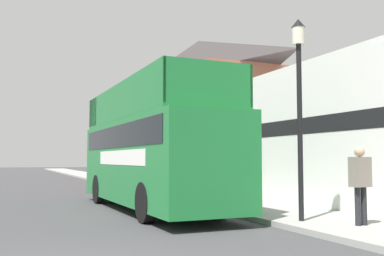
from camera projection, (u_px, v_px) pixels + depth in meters
ground_plane at (14, 189)px, 25.19m from camera, size 144.00×144.00×0.00m
sidewalk at (153, 188)px, 25.20m from camera, size 3.08×108.00×0.14m
pub_white_frontage at (365, 137)px, 16.55m from camera, size 6.01×13.67×5.01m
brick_terrace_rear at (199, 112)px, 30.90m from camera, size 6.00×16.32×9.91m
tour_bus at (150, 153)px, 15.01m from camera, size 2.61×9.74×4.10m
parked_car_ahead_of_bus at (117, 180)px, 21.72m from camera, size 2.01×4.41×1.47m
pedestrian_second at (360, 178)px, 10.51m from camera, size 0.48×0.27×1.84m
lamp_post_nearest at (299, 82)px, 11.46m from camera, size 0.35×0.35×5.15m
lamp_post_second at (181, 121)px, 18.31m from camera, size 0.35×0.35×4.50m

